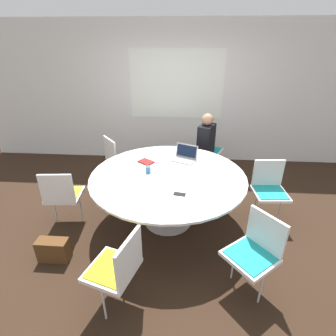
{
  "coord_description": "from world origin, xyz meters",
  "views": [
    {
      "loc": [
        0.23,
        -3.03,
        2.37
      ],
      "look_at": [
        0.0,
        0.0,
        0.85
      ],
      "focal_mm": 28.0,
      "sensor_mm": 36.0,
      "label": 1
    }
  ],
  "objects_px": {
    "laptop": "(185,156)",
    "chair_1": "(118,156)",
    "chair_0": "(206,147)",
    "chair_5": "(269,187)",
    "spiral_notebook": "(146,162)",
    "handbag": "(54,250)",
    "chair_4": "(255,249)",
    "chair_2": "(62,193)",
    "coffee_cup": "(148,170)",
    "cell_phone": "(180,194)",
    "person_0": "(207,142)",
    "chair_3": "(118,266)"
  },
  "relations": [
    {
      "from": "person_0",
      "to": "laptop",
      "type": "height_order",
      "value": "person_0"
    },
    {
      "from": "chair_2",
      "to": "person_0",
      "type": "xyz_separation_m",
      "value": [
        1.98,
        1.54,
        0.19
      ]
    },
    {
      "from": "person_0",
      "to": "chair_3",
      "type": "bearing_deg",
      "value": 3.86
    },
    {
      "from": "person_0",
      "to": "laptop",
      "type": "xyz_separation_m",
      "value": [
        -0.38,
        -0.84,
        0.09
      ]
    },
    {
      "from": "chair_0",
      "to": "chair_4",
      "type": "relative_size",
      "value": 1.0
    },
    {
      "from": "chair_1",
      "to": "cell_phone",
      "type": "bearing_deg",
      "value": -3.18
    },
    {
      "from": "spiral_notebook",
      "to": "chair_0",
      "type": "bearing_deg",
      "value": 52.49
    },
    {
      "from": "chair_0",
      "to": "laptop",
      "type": "xyz_separation_m",
      "value": [
        -0.39,
        -1.09,
        0.28
      ]
    },
    {
      "from": "chair_3",
      "to": "coffee_cup",
      "type": "xyz_separation_m",
      "value": [
        0.09,
        1.4,
        0.27
      ]
    },
    {
      "from": "chair_0",
      "to": "handbag",
      "type": "distance_m",
      "value": 3.09
    },
    {
      "from": "chair_4",
      "to": "person_0",
      "type": "distance_m",
      "value": 2.42
    },
    {
      "from": "chair_2",
      "to": "chair_4",
      "type": "bearing_deg",
      "value": -25.46
    },
    {
      "from": "spiral_notebook",
      "to": "cell_phone",
      "type": "relative_size",
      "value": 1.72
    },
    {
      "from": "chair_2",
      "to": "spiral_notebook",
      "type": "distance_m",
      "value": 1.2
    },
    {
      "from": "chair_5",
      "to": "spiral_notebook",
      "type": "bearing_deg",
      "value": -10.27
    },
    {
      "from": "handbag",
      "to": "chair_5",
      "type": "bearing_deg",
      "value": 20.56
    },
    {
      "from": "chair_2",
      "to": "laptop",
      "type": "bearing_deg",
      "value": 18.11
    },
    {
      "from": "person_0",
      "to": "spiral_notebook",
      "type": "distance_m",
      "value": 1.36
    },
    {
      "from": "person_0",
      "to": "coffee_cup",
      "type": "xyz_separation_m",
      "value": [
        -0.86,
        -1.29,
        0.08
      ]
    },
    {
      "from": "laptop",
      "to": "chair_1",
      "type": "bearing_deg",
      "value": 178.44
    },
    {
      "from": "laptop",
      "to": "handbag",
      "type": "bearing_deg",
      "value": -115.39
    },
    {
      "from": "chair_5",
      "to": "handbag",
      "type": "relative_size",
      "value": 2.42
    },
    {
      "from": "spiral_notebook",
      "to": "chair_4",
      "type": "bearing_deg",
      "value": -47.62
    },
    {
      "from": "person_0",
      "to": "chair_1",
      "type": "bearing_deg",
      "value": -55.63
    },
    {
      "from": "spiral_notebook",
      "to": "cell_phone",
      "type": "bearing_deg",
      "value": -58.07
    },
    {
      "from": "chair_1",
      "to": "cell_phone",
      "type": "distance_m",
      "value": 1.89
    },
    {
      "from": "chair_0",
      "to": "spiral_notebook",
      "type": "xyz_separation_m",
      "value": [
        -0.95,
        -1.24,
        0.23
      ]
    },
    {
      "from": "chair_4",
      "to": "cell_phone",
      "type": "distance_m",
      "value": 0.98
    },
    {
      "from": "chair_1",
      "to": "handbag",
      "type": "height_order",
      "value": "chair_1"
    },
    {
      "from": "cell_phone",
      "to": "person_0",
      "type": "bearing_deg",
      "value": 76.94
    },
    {
      "from": "chair_0",
      "to": "handbag",
      "type": "xyz_separation_m",
      "value": [
        -1.89,
        -2.42,
        -0.39
      ]
    },
    {
      "from": "person_0",
      "to": "handbag",
      "type": "xyz_separation_m",
      "value": [
        -1.87,
        -2.16,
        -0.58
      ]
    },
    {
      "from": "laptop",
      "to": "handbag",
      "type": "height_order",
      "value": "laptop"
    },
    {
      "from": "chair_3",
      "to": "chair_5",
      "type": "height_order",
      "value": "same"
    },
    {
      "from": "chair_2",
      "to": "cell_phone",
      "type": "distance_m",
      "value": 1.6
    },
    {
      "from": "laptop",
      "to": "spiral_notebook",
      "type": "xyz_separation_m",
      "value": [
        -0.56,
        -0.14,
        -0.04
      ]
    },
    {
      "from": "person_0",
      "to": "spiral_notebook",
      "type": "height_order",
      "value": "person_0"
    },
    {
      "from": "chair_1",
      "to": "person_0",
      "type": "height_order",
      "value": "person_0"
    },
    {
      "from": "chair_0",
      "to": "spiral_notebook",
      "type": "bearing_deg",
      "value": -14.37
    },
    {
      "from": "cell_phone",
      "to": "handbag",
      "type": "height_order",
      "value": "cell_phone"
    },
    {
      "from": "chair_2",
      "to": "coffee_cup",
      "type": "xyz_separation_m",
      "value": [
        1.12,
        0.24,
        0.27
      ]
    },
    {
      "from": "laptop",
      "to": "spiral_notebook",
      "type": "distance_m",
      "value": 0.58
    },
    {
      "from": "chair_0",
      "to": "chair_3",
      "type": "relative_size",
      "value": 1.0
    },
    {
      "from": "chair_2",
      "to": "chair_5",
      "type": "bearing_deg",
      "value": 2.3
    },
    {
      "from": "chair_1",
      "to": "handbag",
      "type": "xyz_separation_m",
      "value": [
        -0.34,
        -1.86,
        -0.39
      ]
    },
    {
      "from": "chair_0",
      "to": "chair_5",
      "type": "xyz_separation_m",
      "value": [
        0.79,
        -1.41,
        0.0
      ]
    },
    {
      "from": "chair_1",
      "to": "person_0",
      "type": "bearing_deg",
      "value": 61.36
    },
    {
      "from": "chair_1",
      "to": "spiral_notebook",
      "type": "height_order",
      "value": "chair_1"
    },
    {
      "from": "chair_1",
      "to": "spiral_notebook",
      "type": "distance_m",
      "value": 0.94
    },
    {
      "from": "chair_5",
      "to": "handbag",
      "type": "xyz_separation_m",
      "value": [
        -2.68,
        -1.0,
        -0.39
      ]
    }
  ]
}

